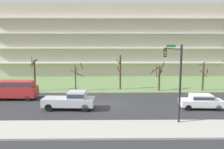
# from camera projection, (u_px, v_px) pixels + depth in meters

# --- Properties ---
(ground) EXTENTS (160.00, 160.00, 0.00)m
(ground) POSITION_uv_depth(u_px,v_px,m) (106.00, 104.00, 26.59)
(ground) COLOR #2D2D30
(sidewalk_curb_near) EXTENTS (80.00, 4.00, 0.15)m
(sidewalk_curb_near) POSITION_uv_depth(u_px,v_px,m) (105.00, 129.00, 18.65)
(sidewalk_curb_near) COLOR #ADA89E
(sidewalk_curb_near) RESTS_ON ground
(grass_lawn_strip) EXTENTS (80.00, 16.00, 0.08)m
(grass_lawn_strip) POSITION_uv_depth(u_px,v_px,m) (107.00, 83.00, 40.46)
(grass_lawn_strip) COLOR #66844C
(grass_lawn_strip) RESTS_ON ground
(apartment_building) EXTENTS (50.09, 13.45, 15.13)m
(apartment_building) POSITION_uv_depth(u_px,v_px,m) (107.00, 41.00, 53.57)
(apartment_building) COLOR beige
(apartment_building) RESTS_ON ground
(tree_far_left) EXTENTS (1.20, 1.28, 5.03)m
(tree_far_left) POSITION_uv_depth(u_px,v_px,m) (34.00, 74.00, 33.56)
(tree_far_left) COLOR #4C3828
(tree_far_left) RESTS_ON ground
(tree_left) EXTENTS (1.97, 2.29, 4.31)m
(tree_left) POSITION_uv_depth(u_px,v_px,m) (76.00, 76.00, 33.48)
(tree_left) COLOR brown
(tree_left) RESTS_ON ground
(tree_center) EXTENTS (0.89, 1.19, 5.25)m
(tree_center) POSITION_uv_depth(u_px,v_px,m) (120.00, 72.00, 34.71)
(tree_center) COLOR #4C3828
(tree_center) RESTS_ON ground
(tree_right) EXTENTS (2.15, 1.80, 4.37)m
(tree_right) POSITION_uv_depth(u_px,v_px,m) (159.00, 76.00, 33.83)
(tree_right) COLOR #423023
(tree_right) RESTS_ON ground
(tree_far_right) EXTENTS (1.47, 1.32, 4.31)m
(tree_far_right) POSITION_uv_depth(u_px,v_px,m) (203.00, 76.00, 33.84)
(tree_far_right) COLOR #423023
(tree_far_right) RESTS_ON ground
(sedan_white_near_left) EXTENTS (4.50, 2.06, 1.57)m
(sedan_white_near_left) POSITION_uv_depth(u_px,v_px,m) (201.00, 101.00, 24.63)
(sedan_white_near_left) COLOR white
(sedan_white_near_left) RESTS_ON ground
(pickup_silver_center_left) EXTENTS (5.50, 2.30, 1.95)m
(pickup_silver_center_left) POSITION_uv_depth(u_px,v_px,m) (71.00, 100.00, 24.41)
(pickup_silver_center_left) COLOR #B7BABF
(pickup_silver_center_left) RESTS_ON ground
(van_red_center_right) EXTENTS (5.25, 2.14, 2.36)m
(van_red_center_right) POSITION_uv_depth(u_px,v_px,m) (16.00, 88.00, 28.72)
(van_red_center_right) COLOR #B22828
(van_red_center_right) RESTS_ON ground
(traffic_signal_mast) EXTENTS (0.90, 6.01, 6.88)m
(traffic_signal_mast) POSITION_uv_depth(u_px,v_px,m) (174.00, 68.00, 21.45)
(traffic_signal_mast) COLOR black
(traffic_signal_mast) RESTS_ON ground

